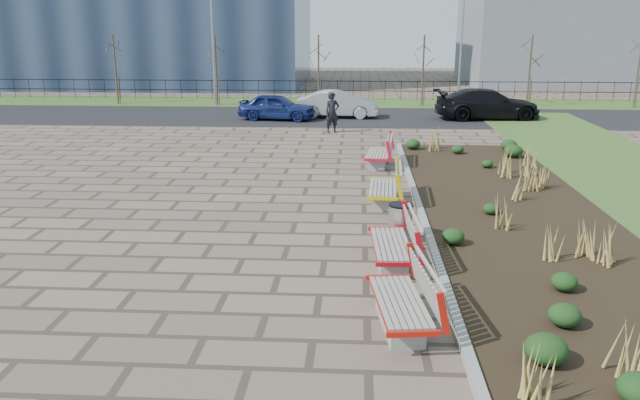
# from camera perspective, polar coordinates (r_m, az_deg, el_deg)

# --- Properties ---
(ground) EXTENTS (120.00, 120.00, 0.00)m
(ground) POSITION_cam_1_polar(r_m,az_deg,el_deg) (11.37, -8.57, -8.37)
(ground) COLOR brown
(ground) RESTS_ON ground
(planting_bed) EXTENTS (4.50, 18.00, 0.10)m
(planting_bed) POSITION_cam_1_polar(r_m,az_deg,el_deg) (16.30, 17.36, -1.24)
(planting_bed) COLOR black
(planting_bed) RESTS_ON ground
(planting_curb) EXTENTS (0.16, 18.00, 0.15)m
(planting_curb) POSITION_cam_1_polar(r_m,az_deg,el_deg) (15.89, 9.19, -1.05)
(planting_curb) COLOR gray
(planting_curb) RESTS_ON ground
(grass_verge_far) EXTENTS (80.00, 5.00, 0.04)m
(grass_verge_far) POSITION_cam_1_polar(r_m,az_deg,el_deg) (38.48, 0.01, 8.92)
(grass_verge_far) COLOR #33511E
(grass_verge_far) RESTS_ON ground
(road) EXTENTS (80.00, 7.00, 0.02)m
(road) POSITION_cam_1_polar(r_m,az_deg,el_deg) (32.55, -0.63, 7.64)
(road) COLOR black
(road) RESTS_ON ground
(bench_a) EXTENTS (1.16, 2.20, 1.00)m
(bench_a) POSITION_cam_1_polar(r_m,az_deg,el_deg) (9.92, 7.32, -8.88)
(bench_a) COLOR red
(bench_a) RESTS_ON ground
(bench_b) EXTENTS (1.00, 2.14, 1.00)m
(bench_b) POSITION_cam_1_polar(r_m,az_deg,el_deg) (12.37, 6.55, -3.78)
(bench_b) COLOR red
(bench_b) RESTS_ON ground
(bench_c) EXTENTS (1.00, 2.14, 1.00)m
(bench_c) POSITION_cam_1_polar(r_m,az_deg,el_deg) (16.61, 5.79, 1.34)
(bench_c) COLOR #D4B90B
(bench_c) RESTS_ON ground
(bench_d) EXTENTS (1.08, 2.17, 1.00)m
(bench_d) POSITION_cam_1_polar(r_m,az_deg,el_deg) (21.08, 5.32, 4.44)
(bench_d) COLOR red
(bench_d) RESTS_ON ground
(litter_bin) EXTENTS (0.52, 0.52, 0.85)m
(litter_bin) POSITION_cam_1_polar(r_m,az_deg,el_deg) (13.72, 7.35, -2.15)
(litter_bin) COLOR #B2B2B7
(litter_bin) RESTS_ON ground
(pedestrian) EXTENTS (0.77, 0.65, 1.78)m
(pedestrian) POSITION_cam_1_polar(r_m,az_deg,el_deg) (27.56, 1.12, 8.00)
(pedestrian) COLOR black
(pedestrian) RESTS_ON ground
(car_blue) EXTENTS (3.94, 2.00, 1.29)m
(car_blue) POSITION_cam_1_polar(r_m,az_deg,el_deg) (31.39, -3.97, 8.50)
(car_blue) COLOR navy
(car_blue) RESTS_ON road
(car_silver) EXTENTS (4.14, 1.58, 1.35)m
(car_silver) POSITION_cam_1_polar(r_m,az_deg,el_deg) (32.14, 1.64, 8.76)
(car_silver) COLOR gray
(car_silver) RESTS_ON road
(car_black) EXTENTS (5.36, 2.59, 1.50)m
(car_black) POSITION_cam_1_polar(r_m,az_deg,el_deg) (32.65, 15.06, 8.48)
(car_black) COLOR black
(car_black) RESTS_ON road
(tree_a) EXTENTS (1.40, 1.40, 4.00)m
(tree_a) POSITION_cam_1_polar(r_m,az_deg,el_deg) (39.41, -18.19, 11.26)
(tree_a) COLOR #4C3D2D
(tree_a) RESTS_ON grass_verge_far
(tree_b) EXTENTS (1.40, 1.40, 4.00)m
(tree_b) POSITION_cam_1_polar(r_m,az_deg,el_deg) (37.65, -9.48, 11.64)
(tree_b) COLOR #4C3D2D
(tree_b) RESTS_ON grass_verge_far
(tree_c) EXTENTS (1.40, 1.40, 4.00)m
(tree_c) POSITION_cam_1_polar(r_m,az_deg,el_deg) (36.80, -0.14, 11.76)
(tree_c) COLOR #4C3D2D
(tree_c) RESTS_ON grass_verge_far
(tree_d) EXTENTS (1.40, 1.40, 4.00)m
(tree_d) POSITION_cam_1_polar(r_m,az_deg,el_deg) (36.91, 9.39, 11.57)
(tree_d) COLOR #4C3D2D
(tree_d) RESTS_ON grass_verge_far
(tree_e) EXTENTS (1.40, 1.40, 4.00)m
(tree_e) POSITION_cam_1_polar(r_m,az_deg,el_deg) (37.99, 18.60, 11.09)
(tree_e) COLOR #4C3D2D
(tree_e) RESTS_ON grass_verge_far
(tree_f) EXTENTS (1.40, 1.40, 4.00)m
(tree_f) POSITION_cam_1_polar(r_m,az_deg,el_deg) (39.95, 27.07, 10.39)
(tree_f) COLOR #4C3D2D
(tree_f) RESTS_ON grass_verge_far
(lamp_west) EXTENTS (0.24, 0.60, 6.00)m
(lamp_west) POSITION_cam_1_polar(r_m,az_deg,el_deg) (37.11, -9.73, 13.12)
(lamp_west) COLOR gray
(lamp_west) RESTS_ON grass_verge_far
(lamp_east) EXTENTS (0.24, 0.60, 6.00)m
(lamp_east) POSITION_cam_1_polar(r_m,az_deg,el_deg) (36.62, 12.74, 12.93)
(lamp_east) COLOR gray
(lamp_east) RESTS_ON grass_verge_far
(railing_fence) EXTENTS (44.00, 0.10, 1.20)m
(railing_fence) POSITION_cam_1_polar(r_m,az_deg,el_deg) (39.90, 0.14, 10.06)
(railing_fence) COLOR black
(railing_fence) RESTS_ON grass_verge_far
(building_grey) EXTENTS (18.00, 12.00, 10.00)m
(building_grey) POSITION_cam_1_polar(r_m,az_deg,el_deg) (55.06, 23.03, 14.98)
(building_grey) COLOR slate
(building_grey) RESTS_ON ground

